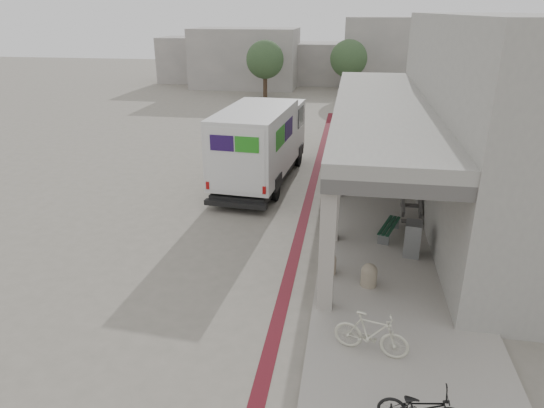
% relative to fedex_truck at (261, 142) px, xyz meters
% --- Properties ---
extents(ground, '(120.00, 120.00, 0.00)m').
position_rel_fedex_truck_xyz_m(ground, '(1.29, -6.10, -1.81)').
color(ground, slate).
rests_on(ground, ground).
extents(bike_lane_stripe, '(0.35, 40.00, 0.01)m').
position_rel_fedex_truck_xyz_m(bike_lane_stripe, '(2.29, -4.10, -1.81)').
color(bike_lane_stripe, '#4F0F18').
rests_on(bike_lane_stripe, ground).
extents(sidewalk, '(4.40, 28.00, 0.12)m').
position_rel_fedex_truck_xyz_m(sidewalk, '(5.29, -6.10, -1.75)').
color(sidewalk, gray).
rests_on(sidewalk, ground).
extents(transit_building, '(7.60, 17.00, 7.00)m').
position_rel_fedex_truck_xyz_m(transit_building, '(8.12, -1.60, 1.59)').
color(transit_building, gray).
rests_on(transit_building, ground).
extents(distant_backdrop, '(28.00, 10.00, 6.50)m').
position_rel_fedex_truck_xyz_m(distant_backdrop, '(-1.55, 29.79, 0.89)').
color(distant_backdrop, gray).
rests_on(distant_backdrop, ground).
extents(tree_left, '(3.20, 3.20, 4.80)m').
position_rel_fedex_truck_xyz_m(tree_left, '(-3.71, 21.90, 1.37)').
color(tree_left, '#38281C').
rests_on(tree_left, ground).
extents(tree_mid, '(3.20, 3.20, 4.80)m').
position_rel_fedex_truck_xyz_m(tree_mid, '(3.29, 23.90, 1.37)').
color(tree_mid, '#38281C').
rests_on(tree_mid, ground).
extents(tree_right, '(3.20, 3.20, 4.80)m').
position_rel_fedex_truck_xyz_m(tree_right, '(11.29, 22.90, 1.37)').
color(tree_right, '#38281C').
rests_on(tree_right, ground).
extents(fedex_truck, '(3.08, 8.14, 3.40)m').
position_rel_fedex_truck_xyz_m(fedex_truck, '(0.00, 0.00, 0.00)').
color(fedex_truck, black).
rests_on(fedex_truck, ground).
extents(bench, '(0.85, 1.72, 0.40)m').
position_rel_fedex_truck_xyz_m(bench, '(5.24, -5.11, -1.41)').
color(bench, slate).
rests_on(bench, sidewalk).
extents(bollard_near, '(0.44, 0.44, 0.65)m').
position_rel_fedex_truck_xyz_m(bollard_near, '(4.51, -8.39, -1.37)').
color(bollard_near, gray).
rests_on(bollard_near, sidewalk).
extents(bollard_far, '(0.44, 0.44, 0.65)m').
position_rel_fedex_truck_xyz_m(bollard_far, '(3.39, -7.90, -1.37)').
color(bollard_far, tan).
rests_on(bollard_far, sidewalk).
extents(utility_cabinet, '(0.57, 0.70, 1.06)m').
position_rel_fedex_truck_xyz_m(utility_cabinet, '(5.85, -6.36, -1.16)').
color(utility_cabinet, gray).
rests_on(utility_cabinet, sidewalk).
extents(bicycle_black, '(1.56, 0.62, 0.80)m').
position_rel_fedex_truck_xyz_m(bicycle_black, '(5.32, -13.12, -1.29)').
color(bicycle_black, black).
rests_on(bicycle_black, sidewalk).
extents(bicycle_cream, '(1.72, 0.85, 0.99)m').
position_rel_fedex_truck_xyz_m(bicycle_cream, '(4.49, -11.23, -1.20)').
color(bicycle_cream, beige).
rests_on(bicycle_cream, sidewalk).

